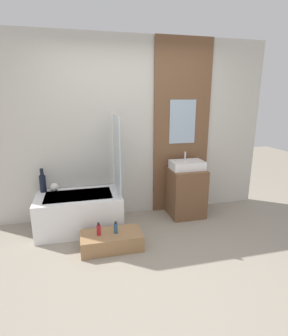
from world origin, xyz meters
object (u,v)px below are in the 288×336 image
vase_round_light (54,187)px  bathtub (80,212)px  vase_tall_dark (43,182)px  bottle_soap_primary (99,230)px  sink (187,165)px  bottle_soap_secondary (116,228)px  wooden_step_bench (112,241)px

vase_round_light → bathtub: bearing=-34.7°
vase_tall_dark → bottle_soap_primary: 1.14m
vase_round_light → sink: bearing=-4.6°
sink → bottle_soap_secondary: (-1.17, -0.67, -0.53)m
sink → bottle_soap_primary: 1.62m
bottle_soap_secondary → vase_tall_dark: bearing=136.4°
vase_tall_dark → wooden_step_bench: bearing=-45.4°
wooden_step_bench → sink: size_ratio=1.51×
bathtub → vase_tall_dark: bearing=152.9°
vase_round_light → bottle_soap_secondary: bearing=-48.1°
bathtub → bottle_soap_primary: bearing=-70.4°
bathtub → vase_tall_dark: vase_tall_dark is taller
bathtub → bottle_soap_primary: size_ratio=7.30×
wooden_step_bench → bottle_soap_primary: bottle_soap_primary is taller
sink → bottle_soap_secondary: size_ratio=3.33×
bottle_soap_primary → bathtub: bearing=109.6°
sink → vase_round_light: (-1.91, 0.15, -0.24)m
bathtub → bottle_soap_primary: 0.64m
vase_round_light → bottle_soap_primary: size_ratio=0.78×
sink → vase_tall_dark: 2.07m
bottle_soap_secondary → bathtub: bearing=124.6°
vase_tall_dark → vase_round_light: vase_tall_dark is taller
bathtub → bottle_soap_primary: bathtub is taller
wooden_step_bench → bottle_soap_primary: (-0.15, 0.00, 0.17)m
bathtub → vase_tall_dark: (-0.47, 0.24, 0.38)m
bathtub → bottle_soap_secondary: 0.73m
bathtub → sink: bearing=2.6°
vase_tall_dark → bottle_soap_secondary: (0.88, -0.84, -0.37)m
bathtub → bottle_soap_secondary: (0.41, -0.60, 0.01)m
vase_tall_dark → bottle_soap_secondary: size_ratio=2.30×
vase_round_light → bottle_soap_secondary: size_ratio=0.82×
bottle_soap_primary → wooden_step_bench: bearing=0.0°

